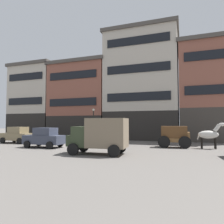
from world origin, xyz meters
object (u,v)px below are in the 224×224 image
at_px(cargo_wagon, 175,135).
at_px(pedestrian_officer, 84,133).
at_px(sedan_parked_curb, 17,135).
at_px(delivery_truck_near, 100,135).
at_px(streetlamp_curbside, 93,120).
at_px(draft_horse, 209,134).
at_px(sedan_dark, 44,138).

distance_m(cargo_wagon, pedestrian_officer, 12.00).
height_order(sedan_parked_curb, pedestrian_officer, sedan_parked_curb).
height_order(delivery_truck_near, pedestrian_officer, delivery_truck_near).
bearing_deg(sedan_parked_curb, streetlamp_curbside, 38.37).
distance_m(draft_horse, pedestrian_officer, 14.83).
height_order(draft_horse, sedan_parked_curb, draft_horse).
xyz_separation_m(draft_horse, streetlamp_curbside, (-13.06, 3.96, 1.40)).
height_order(draft_horse, sedan_dark, draft_horse).
relative_size(delivery_truck_near, sedan_parked_curb, 1.20).
bearing_deg(draft_horse, delivery_truck_near, -142.51).
relative_size(draft_horse, sedan_parked_curb, 0.63).
xyz_separation_m(sedan_parked_curb, streetlamp_curbside, (6.97, 5.52, 1.76)).
distance_m(draft_horse, sedan_dark, 15.00).
relative_size(cargo_wagon, draft_horse, 1.26).
height_order(cargo_wagon, delivery_truck_near, delivery_truck_near).
relative_size(delivery_truck_near, sedan_dark, 1.19).
xyz_separation_m(sedan_dark, pedestrian_officer, (0.15, 7.87, 0.07)).
bearing_deg(sedan_dark, sedan_parked_curb, 156.34).
relative_size(sedan_dark, sedan_parked_curb, 1.00).
xyz_separation_m(cargo_wagon, streetlamp_curbside, (-10.11, 3.96, 1.52)).
distance_m(delivery_truck_near, streetlamp_curbside, 11.36).
bearing_deg(draft_horse, sedan_parked_curb, -175.56).
xyz_separation_m(cargo_wagon, pedestrian_officer, (-11.36, 3.87, -0.17)).
bearing_deg(sedan_parked_curb, pedestrian_officer, 43.48).
xyz_separation_m(cargo_wagon, sedan_dark, (-11.51, -3.99, -0.23)).
bearing_deg(cargo_wagon, sedan_parked_curb, -174.81).
bearing_deg(delivery_truck_near, sedan_dark, 161.79).
bearing_deg(draft_horse, streetlamp_curbside, 163.13).
bearing_deg(sedan_dark, pedestrian_officer, 88.93).
distance_m(cargo_wagon, sedan_dark, 12.18).
relative_size(delivery_truck_near, pedestrian_officer, 2.48).
height_order(delivery_truck_near, sedan_parked_curb, delivery_truck_near).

